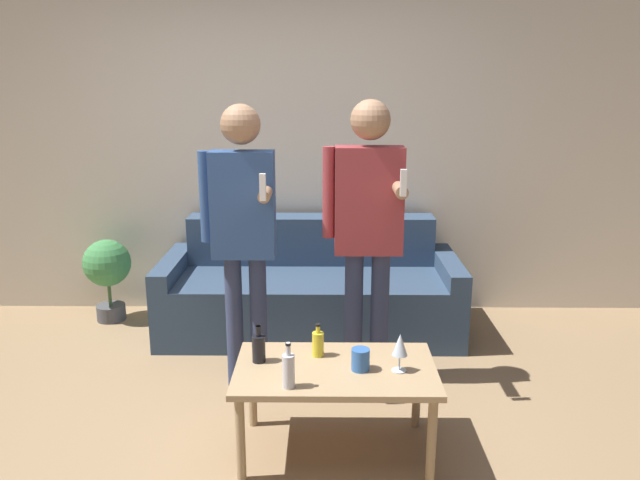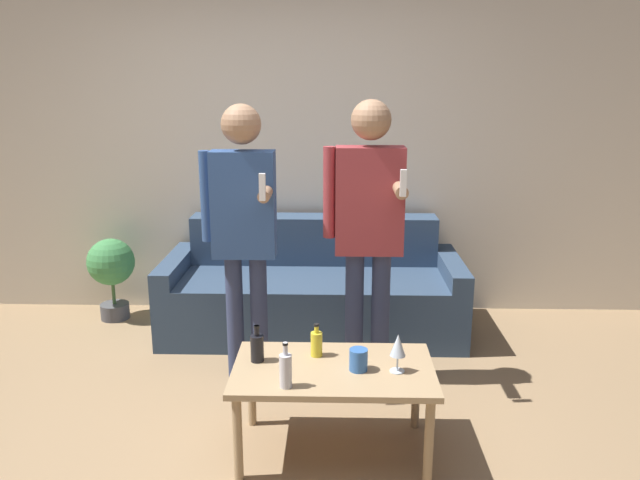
# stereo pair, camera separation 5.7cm
# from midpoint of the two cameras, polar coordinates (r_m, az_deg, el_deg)

# --- Properties ---
(ground_plane) EXTENTS (16.00, 16.00, 0.00)m
(ground_plane) POSITION_cam_midpoint_polar(r_m,az_deg,el_deg) (3.34, -7.07, -18.40)
(ground_plane) COLOR #997A56
(wall_back) EXTENTS (8.00, 0.06, 2.70)m
(wall_back) POSITION_cam_midpoint_polar(r_m,az_deg,el_deg) (4.86, -4.44, 9.09)
(wall_back) COLOR beige
(wall_back) RESTS_ON ground_plane
(couch) EXTENTS (2.14, 0.87, 0.80)m
(couch) POSITION_cam_midpoint_polar(r_m,az_deg,el_deg) (4.61, -1.23, -4.69)
(couch) COLOR #334760
(couch) RESTS_ON ground_plane
(coffee_table) EXTENTS (0.97, 0.58, 0.46)m
(coffee_table) POSITION_cam_midpoint_polar(r_m,az_deg,el_deg) (3.10, 0.87, -12.41)
(coffee_table) COLOR tan
(coffee_table) RESTS_ON ground_plane
(bottle_orange) EXTENTS (0.06, 0.06, 0.22)m
(bottle_orange) POSITION_cam_midpoint_polar(r_m,az_deg,el_deg) (2.86, -3.48, -11.76)
(bottle_orange) COLOR silver
(bottle_orange) RESTS_ON coffee_table
(bottle_green) EXTENTS (0.07, 0.07, 0.19)m
(bottle_green) POSITION_cam_midpoint_polar(r_m,az_deg,el_deg) (3.12, -6.16, -9.75)
(bottle_green) COLOR black
(bottle_green) RESTS_ON coffee_table
(bottle_dark) EXTENTS (0.06, 0.06, 0.17)m
(bottle_dark) POSITION_cam_midpoint_polar(r_m,az_deg,el_deg) (3.16, -0.71, -9.41)
(bottle_dark) COLOR yellow
(bottle_dark) RESTS_ON coffee_table
(wine_glass_near) EXTENTS (0.08, 0.08, 0.19)m
(wine_glass_near) POSITION_cam_midpoint_polar(r_m,az_deg,el_deg) (3.00, 6.77, -9.57)
(wine_glass_near) COLOR silver
(wine_glass_near) RESTS_ON coffee_table
(cup_on_table) EXTENTS (0.09, 0.09, 0.11)m
(cup_on_table) POSITION_cam_midpoint_polar(r_m,az_deg,el_deg) (3.03, 3.18, -10.85)
(cup_on_table) COLOR #3366B2
(cup_on_table) RESTS_ON coffee_table
(person_standing_left) EXTENTS (0.42, 0.42, 1.68)m
(person_standing_left) POSITION_cam_midpoint_polar(r_m,az_deg,el_deg) (3.58, -7.54, 1.64)
(person_standing_left) COLOR navy
(person_standing_left) RESTS_ON ground_plane
(person_standing_right) EXTENTS (0.46, 0.43, 1.70)m
(person_standing_right) POSITION_cam_midpoint_polar(r_m,az_deg,el_deg) (3.60, 3.93, 1.85)
(person_standing_right) COLOR navy
(person_standing_right) RESTS_ON ground_plane
(potted_plant) EXTENTS (0.36, 0.36, 0.64)m
(potted_plant) POSITION_cam_midpoint_polar(r_m,az_deg,el_deg) (5.00, -19.18, -2.48)
(potted_plant) COLOR #4C4C51
(potted_plant) RESTS_ON ground_plane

